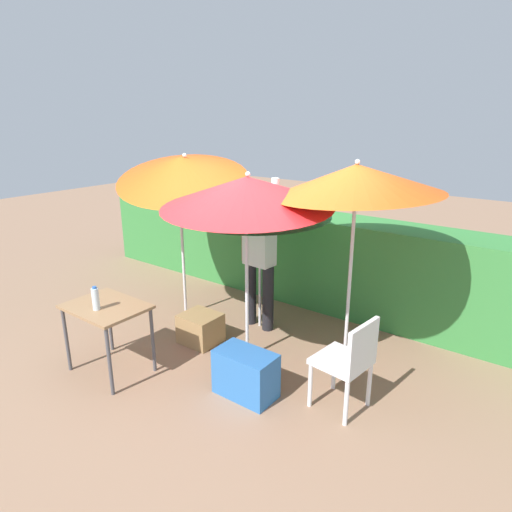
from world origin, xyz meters
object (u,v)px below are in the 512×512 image
person_vendor (259,255)px  folding_table (107,314)px  crate_cardboard (201,328)px  umbrella_yellow (182,169)px  bottle_water (96,299)px  chair_plastic (349,359)px  umbrella_rainbow (260,205)px  umbrella_orange (357,180)px  umbrella_navy (247,192)px  cooler_box (246,374)px

person_vendor → folding_table: person_vendor is taller
person_vendor → crate_cardboard: person_vendor is taller
umbrella_yellow → bottle_water: (0.34, -1.55, -1.08)m
umbrella_yellow → crate_cardboard: 1.92m
chair_plastic → umbrella_rainbow: bearing=151.4°
umbrella_orange → folding_table: (-1.86, -1.62, -1.31)m
person_vendor → folding_table: size_ratio=2.35×
person_vendor → folding_table: bearing=-109.8°
crate_cardboard → umbrella_yellow: bearing=145.3°
umbrella_yellow → person_vendor: (0.95, 0.30, -0.99)m
person_vendor → umbrella_yellow: bearing=-162.7°
umbrella_rainbow → person_vendor: 0.62m
umbrella_yellow → umbrella_rainbow: bearing=17.6°
umbrella_yellow → crate_cardboard: umbrella_yellow is taller
person_vendor → chair_plastic: person_vendor is taller
umbrella_rainbow → bottle_water: 2.08m
umbrella_yellow → person_vendor: bearing=17.3°
person_vendor → crate_cardboard: size_ratio=4.35×
umbrella_navy → person_vendor: (-0.36, 0.69, -0.90)m
folding_table → bottle_water: bottle_water is taller
umbrella_rainbow → chair_plastic: 2.10m
folding_table → umbrella_rainbow: bearing=70.1°
chair_plastic → crate_cardboard: chair_plastic is taller
cooler_box → bottle_water: 1.62m
crate_cardboard → folding_table: bearing=-107.8°
cooler_box → umbrella_orange: bearing=66.8°
umbrella_rainbow → umbrella_yellow: size_ratio=0.73×
chair_plastic → folding_table: size_ratio=1.11×
umbrella_orange → bottle_water: bearing=-136.8°
folding_table → bottle_water: size_ratio=3.33×
cooler_box → chair_plastic: bearing=23.3°
umbrella_yellow → umbrella_navy: size_ratio=1.17×
cooler_box → folding_table: size_ratio=0.72×
cooler_box → bottle_water: bottle_water is taller
umbrella_navy → folding_table: size_ratio=2.56×
person_vendor → bottle_water: (-0.61, -1.85, -0.08)m
bottle_water → umbrella_yellow: bearing=102.3°
umbrella_rainbow → umbrella_navy: 0.83m
umbrella_rainbow → person_vendor: size_ratio=0.93×
cooler_box → folding_table: 1.53m
umbrella_yellow → crate_cardboard: size_ratio=5.52×
umbrella_yellow → chair_plastic: size_ratio=2.68×
umbrella_navy → person_vendor: 1.19m
crate_cardboard → folding_table: (-0.32, -1.00, 0.47)m
umbrella_orange → person_vendor: (-1.23, 0.12, -1.02)m
crate_cardboard → bottle_water: (-0.31, -1.11, 0.68)m
chair_plastic → umbrella_navy: bearing=172.0°
umbrella_orange → umbrella_yellow: size_ratio=0.91×
umbrella_rainbow → crate_cardboard: bearing=-112.5°
umbrella_orange → folding_table: umbrella_orange is taller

